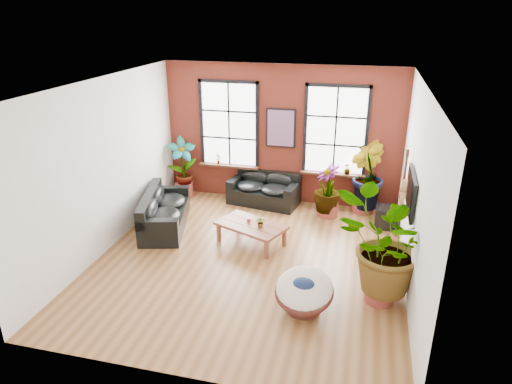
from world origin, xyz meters
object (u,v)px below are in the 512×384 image
papasan_chair (304,291)px  sofa_left (163,212)px  coffee_table (251,226)px  sofa_back (264,189)px

papasan_chair → sofa_left: bearing=149.5°
coffee_table → papasan_chair: bearing=-32.3°
sofa_left → coffee_table: sofa_left is taller
sofa_back → coffee_table: bearing=-75.3°
sofa_back → sofa_left: sofa_left is taller
sofa_back → papasan_chair: sofa_back is taller
sofa_left → papasan_chair: sofa_left is taller
sofa_back → sofa_left: 2.76m
sofa_left → sofa_back: bearing=-60.4°
coffee_table → sofa_back: bearing=118.4°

